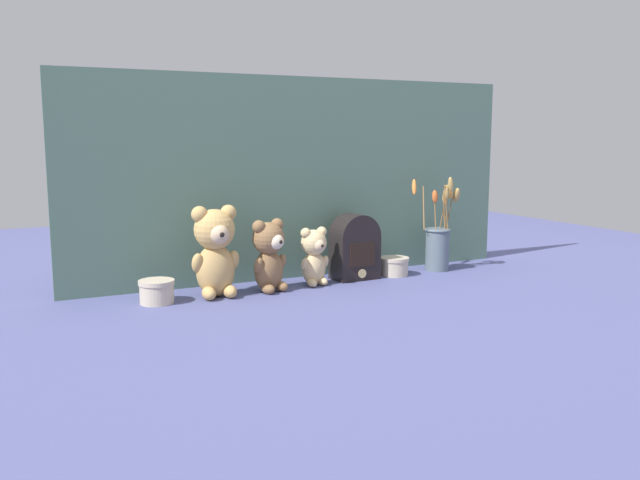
{
  "coord_description": "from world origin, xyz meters",
  "views": [
    {
      "loc": [
        -0.98,
        -1.99,
        0.49
      ],
      "look_at": [
        0.0,
        0.02,
        0.15
      ],
      "focal_mm": 38.0,
      "sensor_mm": 36.0,
      "label": 1
    }
  ],
  "objects_px": {
    "teddy_bear_large": "(215,250)",
    "teddy_bear_small": "(314,255)",
    "vintage_radio": "(355,247)",
    "flower_vase": "(438,240)",
    "teddy_bear_medium": "(269,254)",
    "decorative_tin_tall": "(394,266)",
    "decorative_tin_short": "(157,292)"
  },
  "relations": [
    {
      "from": "flower_vase",
      "to": "teddy_bear_large",
      "type": "bearing_deg",
      "value": -177.13
    },
    {
      "from": "flower_vase",
      "to": "decorative_tin_tall",
      "type": "bearing_deg",
      "value": -177.78
    },
    {
      "from": "teddy_bear_large",
      "to": "decorative_tin_tall",
      "type": "relative_size",
      "value": 2.66
    },
    {
      "from": "teddy_bear_small",
      "to": "flower_vase",
      "type": "xyz_separation_m",
      "value": [
        0.52,
        0.03,
        0.01
      ]
    },
    {
      "from": "vintage_radio",
      "to": "decorative_tin_short",
      "type": "xyz_separation_m",
      "value": [
        -0.7,
        -0.05,
        -0.08
      ]
    },
    {
      "from": "vintage_radio",
      "to": "decorative_tin_tall",
      "type": "relative_size",
      "value": 2.13
    },
    {
      "from": "decorative_tin_tall",
      "to": "decorative_tin_short",
      "type": "distance_m",
      "value": 0.86
    },
    {
      "from": "teddy_bear_medium",
      "to": "flower_vase",
      "type": "height_order",
      "value": "flower_vase"
    },
    {
      "from": "vintage_radio",
      "to": "decorative_tin_short",
      "type": "relative_size",
      "value": 2.14
    },
    {
      "from": "teddy_bear_large",
      "to": "flower_vase",
      "type": "bearing_deg",
      "value": 2.87
    },
    {
      "from": "vintage_radio",
      "to": "flower_vase",
      "type": "bearing_deg",
      "value": -0.48
    },
    {
      "from": "teddy_bear_large",
      "to": "teddy_bear_small",
      "type": "xyz_separation_m",
      "value": [
        0.35,
        0.02,
        -0.05
      ]
    },
    {
      "from": "teddy_bear_large",
      "to": "decorative_tin_short",
      "type": "distance_m",
      "value": 0.22
    },
    {
      "from": "teddy_bear_medium",
      "to": "teddy_bear_small",
      "type": "height_order",
      "value": "teddy_bear_medium"
    },
    {
      "from": "decorative_tin_short",
      "to": "decorative_tin_tall",
      "type": "bearing_deg",
      "value": 2.8
    },
    {
      "from": "decorative_tin_short",
      "to": "vintage_radio",
      "type": "bearing_deg",
      "value": 4.28
    },
    {
      "from": "teddy_bear_large",
      "to": "teddy_bear_medium",
      "type": "bearing_deg",
      "value": -1.39
    },
    {
      "from": "teddy_bear_large",
      "to": "vintage_radio",
      "type": "height_order",
      "value": "teddy_bear_large"
    },
    {
      "from": "teddy_bear_large",
      "to": "flower_vase",
      "type": "relative_size",
      "value": 0.81
    },
    {
      "from": "teddy_bear_large",
      "to": "decorative_tin_short",
      "type": "relative_size",
      "value": 2.68
    },
    {
      "from": "teddy_bear_large",
      "to": "flower_vase",
      "type": "height_order",
      "value": "flower_vase"
    },
    {
      "from": "flower_vase",
      "to": "vintage_radio",
      "type": "relative_size",
      "value": 1.54
    },
    {
      "from": "decorative_tin_tall",
      "to": "teddy_bear_medium",
      "type": "bearing_deg",
      "value": -175.36
    },
    {
      "from": "decorative_tin_short",
      "to": "teddy_bear_large",
      "type": "bearing_deg",
      "value": 1.86
    },
    {
      "from": "decorative_tin_tall",
      "to": "decorative_tin_short",
      "type": "height_order",
      "value": "decorative_tin_short"
    },
    {
      "from": "teddy_bear_medium",
      "to": "flower_vase",
      "type": "xyz_separation_m",
      "value": [
        0.69,
        0.05,
        -0.01
      ]
    },
    {
      "from": "flower_vase",
      "to": "decorative_tin_tall",
      "type": "height_order",
      "value": "flower_vase"
    },
    {
      "from": "flower_vase",
      "to": "decorative_tin_short",
      "type": "xyz_separation_m",
      "value": [
        -1.06,
        -0.05,
        -0.08
      ]
    },
    {
      "from": "flower_vase",
      "to": "decorative_tin_short",
      "type": "distance_m",
      "value": 1.06
    },
    {
      "from": "flower_vase",
      "to": "decorative_tin_short",
      "type": "relative_size",
      "value": 3.3
    },
    {
      "from": "teddy_bear_large",
      "to": "teddy_bear_small",
      "type": "distance_m",
      "value": 0.35
    },
    {
      "from": "teddy_bear_medium",
      "to": "decorative_tin_tall",
      "type": "height_order",
      "value": "teddy_bear_medium"
    }
  ]
}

